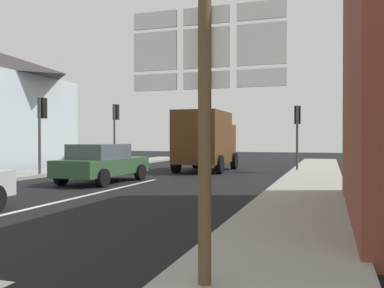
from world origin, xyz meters
TOP-DOWN VIEW (x-y plane):
  - ground_plane at (0.00, 10.00)m, footprint 80.00×80.00m
  - sidewalk_right at (6.12, 8.00)m, footprint 2.32×44.00m
  - lane_centre_stripe at (0.00, 6.00)m, footprint 0.16×12.00m
  - sedan_far at (-1.45, 10.33)m, footprint 2.16×4.29m
  - delivery_truck at (0.69, 17.12)m, footprint 2.51×5.02m
  - route_sign_post at (5.53, 0.37)m, footprint 1.66×0.14m
  - traffic_light_far_right at (5.25, 17.80)m, footprint 0.30×0.49m
  - traffic_light_far_left at (-5.25, 18.48)m, footprint 0.30×0.49m
  - traffic_light_near_left at (-5.25, 11.73)m, footprint 0.30×0.49m

SIDE VIEW (x-z plane):
  - ground_plane at x=0.00m, z-range 0.00..0.00m
  - lane_centre_stripe at x=0.00m, z-range 0.00..0.01m
  - sidewalk_right at x=6.12m, z-range 0.00..0.14m
  - sedan_far at x=-1.45m, z-range 0.03..1.50m
  - delivery_truck at x=0.69m, z-range 0.13..3.18m
  - route_sign_post at x=5.53m, z-range 0.40..3.60m
  - traffic_light_far_right at x=5.25m, z-range 0.80..4.11m
  - traffic_light_near_left at x=-5.25m, z-range 0.83..4.30m
  - traffic_light_far_left at x=-5.25m, z-range 0.89..4.60m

